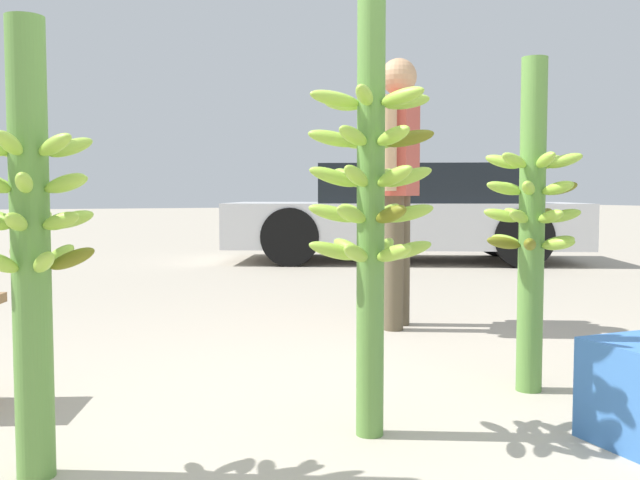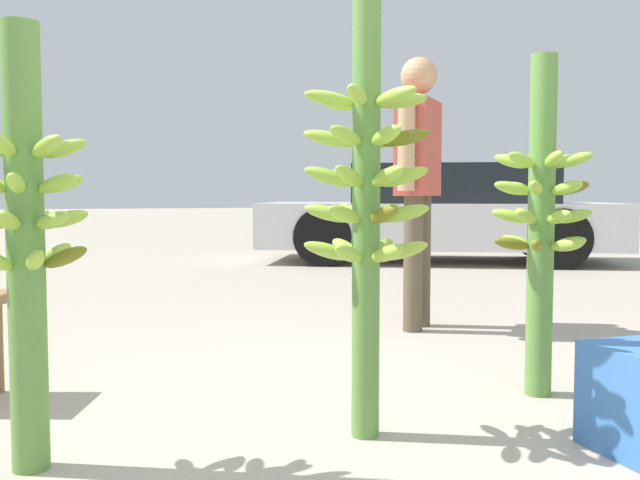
{
  "view_description": "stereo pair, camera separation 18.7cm",
  "coord_description": "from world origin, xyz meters",
  "px_view_note": "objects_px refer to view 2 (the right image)",
  "views": [
    {
      "loc": [
        -1.08,
        -2.09,
        0.86
      ],
      "look_at": [
        0.0,
        0.41,
        0.68
      ],
      "focal_mm": 40.0,
      "sensor_mm": 36.0,
      "label": 1
    },
    {
      "loc": [
        -0.91,
        -2.15,
        0.86
      ],
      "look_at": [
        0.0,
        0.41,
        0.68
      ],
      "focal_mm": 40.0,
      "sensor_mm": 36.0,
      "label": 2
    }
  ],
  "objects_px": {
    "banana_stalk_left": "(25,236)",
    "banana_stalk_right": "(541,218)",
    "parked_car": "(441,214)",
    "banana_stalk_center": "(366,193)",
    "vendor_person": "(418,168)"
  },
  "relations": [
    {
      "from": "banana_stalk_center",
      "to": "parked_car",
      "type": "relative_size",
      "value": 0.35
    },
    {
      "from": "vendor_person",
      "to": "parked_car",
      "type": "height_order",
      "value": "vendor_person"
    },
    {
      "from": "banana_stalk_center",
      "to": "banana_stalk_right",
      "type": "distance_m",
      "value": 0.93
    },
    {
      "from": "vendor_person",
      "to": "parked_car",
      "type": "bearing_deg",
      "value": 11.27
    },
    {
      "from": "parked_car",
      "to": "vendor_person",
      "type": "bearing_deg",
      "value": 175.91
    },
    {
      "from": "banana_stalk_left",
      "to": "parked_car",
      "type": "distance_m",
      "value": 7.22
    },
    {
      "from": "banana_stalk_left",
      "to": "banana_stalk_right",
      "type": "bearing_deg",
      "value": 4.74
    },
    {
      "from": "banana_stalk_center",
      "to": "banana_stalk_right",
      "type": "xyz_separation_m",
      "value": [
        0.9,
        0.23,
        -0.11
      ]
    },
    {
      "from": "banana_stalk_left",
      "to": "banana_stalk_center",
      "type": "distance_m",
      "value": 1.11
    },
    {
      "from": "banana_stalk_center",
      "to": "parked_car",
      "type": "height_order",
      "value": "banana_stalk_center"
    },
    {
      "from": "banana_stalk_left",
      "to": "banana_stalk_right",
      "type": "height_order",
      "value": "banana_stalk_right"
    },
    {
      "from": "parked_car",
      "to": "banana_stalk_left",
      "type": "bearing_deg",
      "value": 167.77
    },
    {
      "from": "banana_stalk_left",
      "to": "banana_stalk_right",
      "type": "relative_size",
      "value": 0.96
    },
    {
      "from": "banana_stalk_right",
      "to": "vendor_person",
      "type": "bearing_deg",
      "value": 82.41
    },
    {
      "from": "banana_stalk_right",
      "to": "vendor_person",
      "type": "xyz_separation_m",
      "value": [
        0.2,
        1.51,
        0.26
      ]
    }
  ]
}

